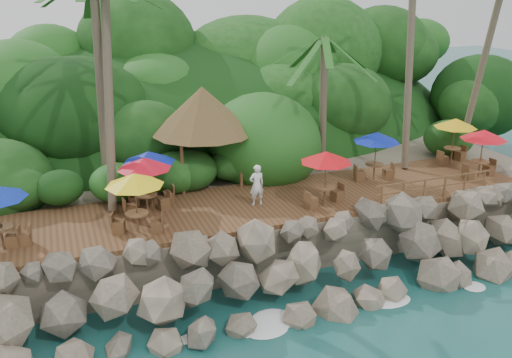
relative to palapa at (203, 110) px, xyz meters
name	(u,v)px	position (x,y,z in m)	size (l,w,h in m)	color
ground	(316,322)	(1.32, -9.54, -5.79)	(140.00, 140.00, 0.00)	#19514F
land_base	(198,163)	(1.32, 6.46, -4.74)	(32.00, 25.20, 2.10)	gray
jungle_hill	(172,147)	(1.32, 13.96, -5.79)	(44.80, 28.00, 15.40)	#143811
seawall	(293,268)	(1.32, -7.54, -4.64)	(29.00, 4.00, 2.30)	gray
terrace	(256,205)	(1.32, -3.54, -3.59)	(26.00, 5.00, 0.20)	brown
jungle_foliage	(203,185)	(1.32, 5.46, -5.79)	(44.00, 16.00, 12.00)	#143811
foam_line	(312,317)	(1.32, -9.24, -5.76)	(25.20, 0.80, 0.06)	white
palapa	(203,110)	(0.00, 0.00, 0.00)	(4.83, 4.83, 4.60)	brown
dining_clusters	(250,160)	(1.05, -3.58, -1.49)	(24.53, 5.07, 2.41)	brown
railing	(435,186)	(8.93, -5.89, -2.88)	(6.10, 0.10, 1.00)	brown
waiter	(257,185)	(1.26, -3.79, -2.57)	(0.67, 0.44, 1.83)	white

